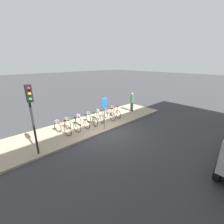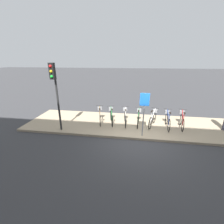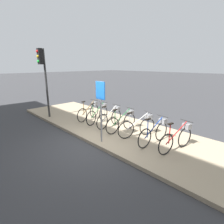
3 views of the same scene
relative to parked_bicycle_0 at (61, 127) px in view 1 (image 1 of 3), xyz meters
The scene contains 12 objects.
ground_plane 2.88m from the parked_bicycle_0, 35.23° to the right, with size 120.00×120.00×0.00m, color #38383A.
sidewalk 2.36m from the parked_bicycle_0, ahead, with size 13.18×3.37×0.12m.
parked_bicycle_0 is the anchor object (origin of this frame).
parked_bicycle_1 0.69m from the parked_bicycle_0, ahead, with size 0.54×1.60×1.01m.
parked_bicycle_2 1.51m from the parked_bicycle_0, ahead, with size 0.46×1.63×1.01m.
parked_bicycle_3 2.27m from the parked_bicycle_0, ahead, with size 0.46×1.64×1.01m.
parked_bicycle_4 3.09m from the parked_bicycle_0, ahead, with size 0.68×1.55×1.01m.
parked_bicycle_5 3.87m from the parked_bicycle_0, ahead, with size 0.46×1.64×1.01m.
parked_bicycle_6 4.66m from the parked_bicycle_0, ahead, with size 0.48×1.62×1.01m.
pedestrian 6.88m from the parked_bicycle_0, ahead, with size 0.34×0.34×1.72m.
traffic_light 3.09m from the parked_bicycle_0, 143.20° to the right, with size 0.24×0.40×3.45m.
sign_post 2.98m from the parked_bicycle_0, 28.67° to the right, with size 0.44×0.07×2.16m.
Camera 1 is at (-5.88, -6.90, 4.49)m, focal length 24.00 mm.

